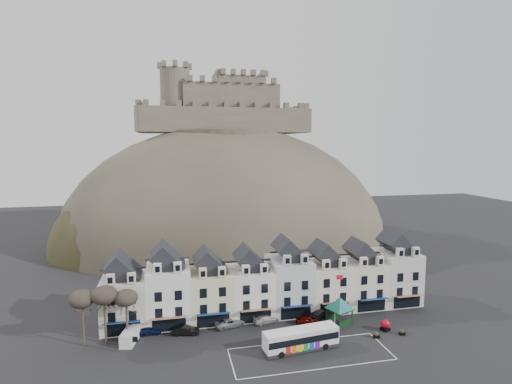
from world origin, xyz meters
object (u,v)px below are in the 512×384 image
(car_maroon, at_px, (308,320))
(car_charcoal, at_px, (324,313))
(flagpole, at_px, (336,295))
(red_buoy, at_px, (385,325))
(bus_shelter, at_px, (340,303))
(car_silver, at_px, (230,322))
(car_navy, at_px, (149,330))
(white_van, at_px, (130,336))
(car_white, at_px, (266,319))
(bus, at_px, (301,338))
(car_black, at_px, (185,330))

(car_maroon, xyz_separation_m, car_charcoal, (3.47, 1.84, 0.08))
(flagpole, height_order, car_maroon, flagpole)
(red_buoy, relative_size, car_charcoal, 0.40)
(bus_shelter, bearing_deg, car_silver, 148.43)
(red_buoy, distance_m, car_silver, 24.32)
(car_navy, relative_size, car_silver, 0.76)
(red_buoy, bearing_deg, car_maroon, 156.76)
(flagpole, height_order, white_van, flagpole)
(car_navy, relative_size, car_white, 0.83)
(red_buoy, distance_m, car_white, 18.65)
(bus, height_order, bus_shelter, bus_shelter)
(car_maroon, bearing_deg, car_silver, 93.19)
(bus_shelter, relative_size, car_maroon, 1.71)
(red_buoy, bearing_deg, car_silver, 164.46)
(bus_shelter, height_order, car_white, bus_shelter)
(car_black, bearing_deg, car_silver, -69.50)
(car_maroon, bearing_deg, bus_shelter, -90.78)
(car_black, relative_size, car_silver, 0.85)
(bus, height_order, car_maroon, bus)
(car_navy, bearing_deg, red_buoy, -101.79)
(car_white, bearing_deg, car_navy, 77.82)
(bus_shelter, xyz_separation_m, car_charcoal, (-1.50, 2.91, -2.71))
(car_black, height_order, car_silver, car_silver)
(car_navy, bearing_deg, car_silver, -91.63)
(bus, bearing_deg, bus_shelter, 29.59)
(white_van, xyz_separation_m, car_maroon, (27.42, 0.16, -0.30))
(bus_shelter, bearing_deg, car_white, 143.47)
(white_van, bearing_deg, car_black, 18.71)
(white_van, height_order, car_charcoal, white_van)
(car_silver, bearing_deg, bus, -150.08)
(flagpole, bearing_deg, car_black, 176.32)
(bus, xyz_separation_m, white_van, (-23.73, 7.28, -0.75))
(bus_shelter, bearing_deg, car_maroon, 145.61)
(car_navy, height_order, car_maroon, car_maroon)
(bus_shelter, xyz_separation_m, car_white, (-11.40, 2.91, -2.79))
(white_van, xyz_separation_m, car_navy, (2.62, 1.99, -0.31))
(car_maroon, relative_size, car_charcoal, 0.86)
(white_van, relative_size, car_black, 1.07)
(car_navy, distance_m, car_white, 18.36)
(car_white, relative_size, car_charcoal, 1.01)
(car_maroon, bearing_deg, car_charcoal, -50.74)
(car_navy, height_order, car_silver, car_silver)
(bus, xyz_separation_m, bus_shelter, (8.66, 6.37, 1.74))
(bus, relative_size, car_black, 2.69)
(white_van, bearing_deg, car_navy, 50.79)
(bus, bearing_deg, flagpole, 32.07)
(car_navy, xyz_separation_m, car_charcoal, (28.27, 0.00, 0.10))
(bus_shelter, distance_m, car_navy, 30.04)
(bus, distance_m, car_black, 17.67)
(car_maroon, bearing_deg, flagpole, -91.07)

